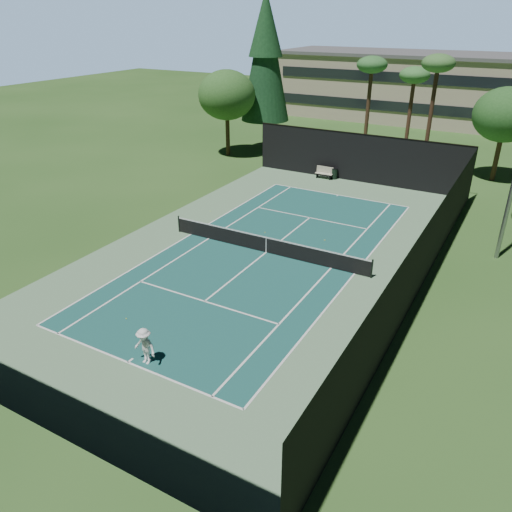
# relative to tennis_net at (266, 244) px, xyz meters

# --- Properties ---
(ground) EXTENTS (160.00, 160.00, 0.00)m
(ground) POSITION_rel_tennis_net_xyz_m (0.00, 0.00, -0.56)
(ground) COLOR #2B531F
(ground) RESTS_ON ground
(apron_slab) EXTENTS (18.00, 32.00, 0.01)m
(apron_slab) POSITION_rel_tennis_net_xyz_m (0.00, 0.00, -0.55)
(apron_slab) COLOR #5F8861
(apron_slab) RESTS_ON ground
(court_surface) EXTENTS (10.97, 23.77, 0.01)m
(court_surface) POSITION_rel_tennis_net_xyz_m (0.00, 0.00, -0.55)
(court_surface) COLOR #19524D
(court_surface) RESTS_ON ground
(court_lines) EXTENTS (11.07, 23.87, 0.01)m
(court_lines) POSITION_rel_tennis_net_xyz_m (0.00, 0.00, -0.54)
(court_lines) COLOR white
(court_lines) RESTS_ON ground
(tennis_net) EXTENTS (12.90, 0.10, 1.10)m
(tennis_net) POSITION_rel_tennis_net_xyz_m (0.00, 0.00, 0.00)
(tennis_net) COLOR black
(tennis_net) RESTS_ON ground
(fence) EXTENTS (18.04, 32.05, 4.03)m
(fence) POSITION_rel_tennis_net_xyz_m (0.00, 0.06, 1.45)
(fence) COLOR black
(fence) RESTS_ON ground
(player) EXTENTS (1.09, 0.67, 1.63)m
(player) POSITION_rel_tennis_net_xyz_m (0.66, -11.50, 0.26)
(player) COLOR white
(player) RESTS_ON ground
(tennis_ball_a) EXTENTS (0.06, 0.06, 0.06)m
(tennis_ball_a) POSITION_rel_tennis_net_xyz_m (-2.28, -9.49, -0.53)
(tennis_ball_a) COLOR #E3EF36
(tennis_ball_a) RESTS_ON ground
(tennis_ball_b) EXTENTS (0.06, 0.06, 0.06)m
(tennis_ball_b) POSITION_rel_tennis_net_xyz_m (-1.46, 2.56, -0.53)
(tennis_ball_b) COLOR #B4D12F
(tennis_ball_b) RESTS_ON ground
(tennis_ball_c) EXTENTS (0.08, 0.08, 0.08)m
(tennis_ball_c) POSITION_rel_tennis_net_xyz_m (2.38, 3.32, -0.52)
(tennis_ball_c) COLOR yellow
(tennis_ball_c) RESTS_ON ground
(tennis_ball_d) EXTENTS (0.06, 0.06, 0.06)m
(tennis_ball_d) POSITION_rel_tennis_net_xyz_m (-6.71, 4.03, -0.53)
(tennis_ball_d) COLOR #C8DB31
(tennis_ball_d) RESTS_ON ground
(park_bench) EXTENTS (1.50, 0.45, 1.02)m
(park_bench) POSITION_rel_tennis_net_xyz_m (-2.64, 15.43, -0.01)
(park_bench) COLOR beige
(park_bench) RESTS_ON ground
(trash_bin) EXTENTS (0.56, 0.56, 0.95)m
(trash_bin) POSITION_rel_tennis_net_xyz_m (-1.85, 15.71, -0.08)
(trash_bin) COLOR black
(trash_bin) RESTS_ON ground
(pine_tree) EXTENTS (4.80, 4.80, 15.00)m
(pine_tree) POSITION_rel_tennis_net_xyz_m (-12.00, 22.00, 9.00)
(pine_tree) COLOR #4E3021
(pine_tree) RESTS_ON ground
(palm_a) EXTENTS (2.80, 2.80, 9.32)m
(palm_a) POSITION_rel_tennis_net_xyz_m (-2.00, 24.00, 7.63)
(palm_a) COLOR #472E1E
(palm_a) RESTS_ON ground
(palm_b) EXTENTS (2.80, 2.80, 8.42)m
(palm_b) POSITION_rel_tennis_net_xyz_m (1.50, 26.00, 6.80)
(palm_b) COLOR #4B2E20
(palm_b) RESTS_ON ground
(palm_c) EXTENTS (2.80, 2.80, 9.77)m
(palm_c) POSITION_rel_tennis_net_xyz_m (4.00, 23.00, 8.05)
(palm_c) COLOR #42291C
(palm_c) RESTS_ON ground
(decid_tree_a) EXTENTS (5.12, 5.12, 7.62)m
(decid_tree_a) POSITION_rel_tennis_net_xyz_m (10.00, 22.00, 4.86)
(decid_tree_a) COLOR #4D3321
(decid_tree_a) RESTS_ON ground
(decid_tree_c) EXTENTS (5.44, 5.44, 8.09)m
(decid_tree_c) POSITION_rel_tennis_net_xyz_m (-14.00, 18.00, 5.21)
(decid_tree_c) COLOR #4A3520
(decid_tree_c) RESTS_ON ground
(campus_building) EXTENTS (40.50, 12.50, 8.30)m
(campus_building) POSITION_rel_tennis_net_xyz_m (0.00, 45.98, 3.65)
(campus_building) COLOR #B6A58D
(campus_building) RESTS_ON ground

